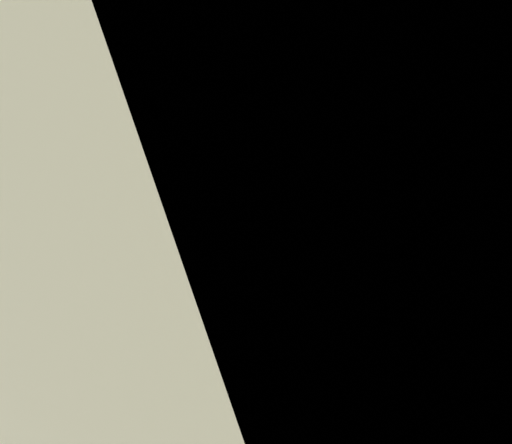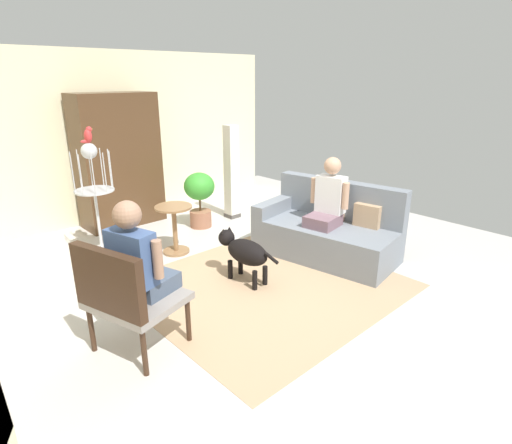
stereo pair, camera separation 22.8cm
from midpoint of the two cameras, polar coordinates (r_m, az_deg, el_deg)
name	(u,v)px [view 1 (the left image)]	position (r m, az deg, el deg)	size (l,w,h in m)	color
ground_plane	(242,281)	(4.73, -3.35, -8.10)	(7.40, 7.40, 0.00)	beige
back_wall	(96,139)	(6.91, -21.93, 10.51)	(6.07, 0.12, 2.55)	beige
area_rug	(266,285)	(4.63, -0.05, -8.64)	(2.65, 2.45, 0.01)	tan
couch	(322,230)	(5.38, 7.84, -1.05)	(1.13, 1.84, 0.92)	slate
armchair	(130,297)	(3.44, -18.66, -9.67)	(0.79, 0.84, 0.98)	#382316
person_on_couch	(324,197)	(5.19, 8.01, 3.35)	(0.51, 0.50, 0.83)	#755864
person_on_armchair	(142,261)	(3.44, -17.13, -5.20)	(0.53, 0.55, 0.82)	#47556A
round_end_table	(170,227)	(5.40, -12.94, -0.71)	(0.47, 0.47, 0.63)	olive
dog	(243,252)	(4.59, -3.16, -4.07)	(0.31, 0.87, 0.56)	black
bird_cage_stand	(87,194)	(5.45, -23.24, 3.52)	(0.47, 0.47, 1.43)	silver
parrot	(80,136)	(5.33, -24.10, 10.63)	(0.17, 0.10, 0.19)	red
potted_plant	(192,195)	(6.26, -9.81, 3.65)	(0.45, 0.45, 0.84)	#996047
column_lamp	(223,173)	(6.61, -5.56, 6.63)	(0.20, 0.20, 1.47)	#4C4742
armoire_cabinet	(108,162)	(6.57, -20.58, 7.63)	(1.17, 0.56, 1.96)	#4C331E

